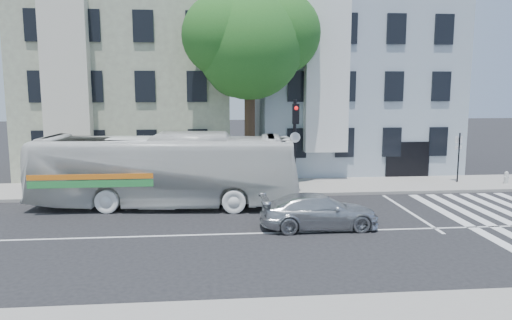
{
  "coord_description": "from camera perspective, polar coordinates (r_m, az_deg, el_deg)",
  "views": [
    {
      "loc": [
        -2.18,
        -17.94,
        5.53
      ],
      "look_at": [
        -0.24,
        2.5,
        2.4
      ],
      "focal_mm": 35.0,
      "sensor_mm": 36.0,
      "label": 1
    }
  ],
  "objects": [
    {
      "name": "street_tree",
      "position": [
        26.87,
        -0.65,
        13.58
      ],
      "size": [
        7.3,
        5.9,
        11.1
      ],
      "color": "#2D2116",
      "rests_on": "ground"
    },
    {
      "name": "bus",
      "position": [
        22.93,
        -10.35,
        -1.15
      ],
      "size": [
        3.98,
        12.24,
        3.35
      ],
      "primitive_type": "imported",
      "rotation": [
        0.0,
        0.0,
        1.47
      ],
      "color": "silver",
      "rests_on": "ground"
    },
    {
      "name": "hedge",
      "position": [
        24.79,
        -8.17,
        -3.13
      ],
      "size": [
        8.41,
        3.11,
        0.7
      ],
      "primitive_type": null,
      "rotation": [
        0.0,
        0.0,
        0.27
      ],
      "color": "#2F601F",
      "rests_on": "sidewalk_far"
    },
    {
      "name": "traffic_signal",
      "position": [
        24.37,
        4.48,
        2.91
      ],
      "size": [
        0.5,
        0.55,
        4.79
      ],
      "rotation": [
        0.0,
        0.0,
        -0.08
      ],
      "color": "black",
      "rests_on": "ground"
    },
    {
      "name": "far_sign_pole",
      "position": [
        29.66,
        22.14,
        0.93
      ],
      "size": [
        0.48,
        0.23,
        2.74
      ],
      "rotation": [
        0.0,
        0.0,
        0.32
      ],
      "color": "black",
      "rests_on": "sidewalk_far"
    },
    {
      "name": "sedan",
      "position": [
        19.52,
        7.22,
        -5.84
      ],
      "size": [
        1.9,
        4.6,
        1.33
      ],
      "primitive_type": "imported",
      "rotation": [
        0.0,
        0.0,
        1.58
      ],
      "color": "silver",
      "rests_on": "ground"
    },
    {
      "name": "building_right",
      "position": [
        34.2,
        10.25,
        8.48
      ],
      "size": [
        12.0,
        10.0,
        11.0
      ],
      "primitive_type": "cube",
      "color": "#99A9B7",
      "rests_on": "ground"
    },
    {
      "name": "building_left",
      "position": [
        33.29,
        -13.91,
        8.37
      ],
      "size": [
        12.0,
        10.0,
        11.0
      ],
      "primitive_type": "cube",
      "color": "gray",
      "rests_on": "ground"
    },
    {
      "name": "sidewalk_far",
      "position": [
        26.6,
        -0.62,
        -3.17
      ],
      "size": [
        80.0,
        4.0,
        0.15
      ],
      "primitive_type": "cube",
      "color": "gray",
      "rests_on": "ground"
    },
    {
      "name": "ground",
      "position": [
        18.9,
        1.45,
        -8.35
      ],
      "size": [
        120.0,
        120.0,
        0.0
      ],
      "primitive_type": "plane",
      "color": "black",
      "rests_on": "ground"
    },
    {
      "name": "fire_hydrant",
      "position": [
        30.52,
        26.69,
        -1.76
      ],
      "size": [
        0.38,
        0.25,
        0.67
      ],
      "rotation": [
        0.0,
        0.0,
        0.38
      ],
      "color": "silver",
      "rests_on": "sidewalk_far"
    }
  ]
}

